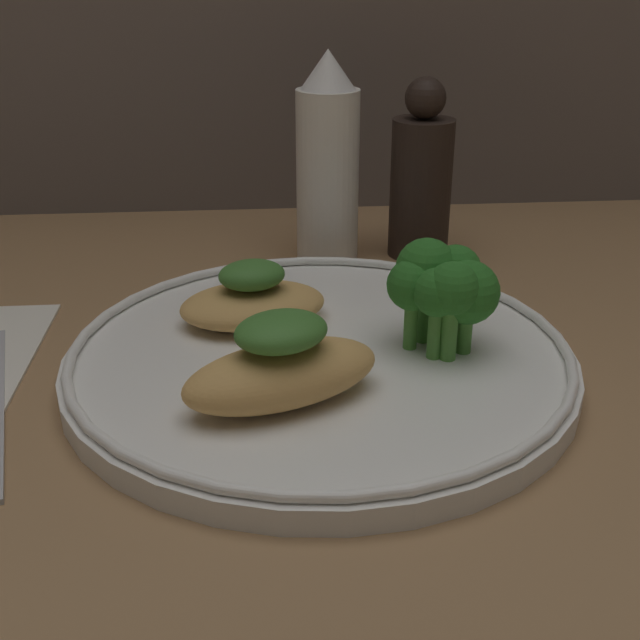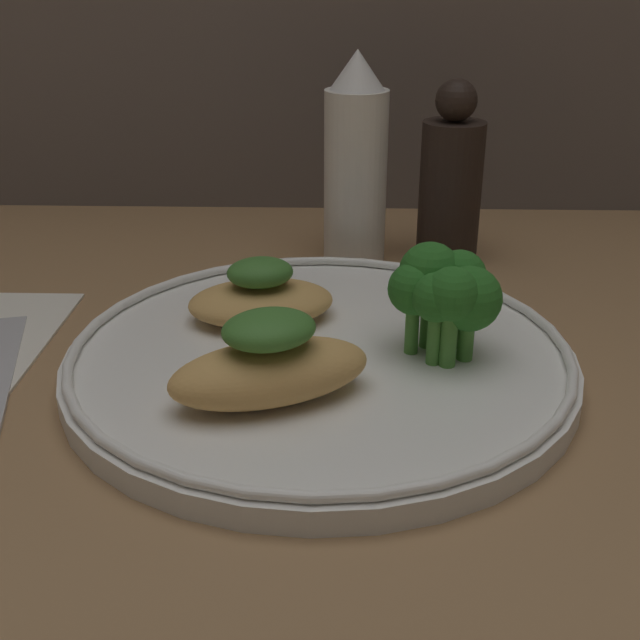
{
  "view_description": "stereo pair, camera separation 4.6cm",
  "coord_description": "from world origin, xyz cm",
  "px_view_note": "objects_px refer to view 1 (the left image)",
  "views": [
    {
      "loc": [
        -3.41,
        -41.87,
        22.74
      ],
      "look_at": [
        0.0,
        0.0,
        3.4
      ],
      "focal_mm": 45.0,
      "sensor_mm": 36.0,
      "label": 1
    },
    {
      "loc": [
        1.2,
        -41.99,
        22.74
      ],
      "look_at": [
        0.0,
        0.0,
        3.4
      ],
      "focal_mm": 45.0,
      "sensor_mm": 36.0,
      "label": 2
    }
  ],
  "objects_px": {
    "plate": "(320,357)",
    "sauce_bottle": "(328,162)",
    "pepper_grinder": "(421,179)",
    "broccoli_bunch": "(444,285)"
  },
  "relations": [
    {
      "from": "sauce_bottle",
      "to": "pepper_grinder",
      "type": "xyz_separation_m",
      "value": [
        0.07,
        0.0,
        -0.02
      ]
    },
    {
      "from": "plate",
      "to": "broccoli_bunch",
      "type": "xyz_separation_m",
      "value": [
        0.07,
        -0.0,
        0.04
      ]
    },
    {
      "from": "plate",
      "to": "sauce_bottle",
      "type": "xyz_separation_m",
      "value": [
        0.02,
        0.2,
        0.07
      ]
    },
    {
      "from": "plate",
      "to": "pepper_grinder",
      "type": "height_order",
      "value": "pepper_grinder"
    },
    {
      "from": "plate",
      "to": "sauce_bottle",
      "type": "height_order",
      "value": "sauce_bottle"
    },
    {
      "from": "plate",
      "to": "sauce_bottle",
      "type": "distance_m",
      "value": 0.21
    },
    {
      "from": "sauce_bottle",
      "to": "pepper_grinder",
      "type": "bearing_deg",
      "value": 0.0
    },
    {
      "from": "sauce_bottle",
      "to": "pepper_grinder",
      "type": "relative_size",
      "value": 1.15
    },
    {
      "from": "broccoli_bunch",
      "to": "sauce_bottle",
      "type": "bearing_deg",
      "value": 103.55
    },
    {
      "from": "broccoli_bunch",
      "to": "sauce_bottle",
      "type": "relative_size",
      "value": 0.4
    }
  ]
}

